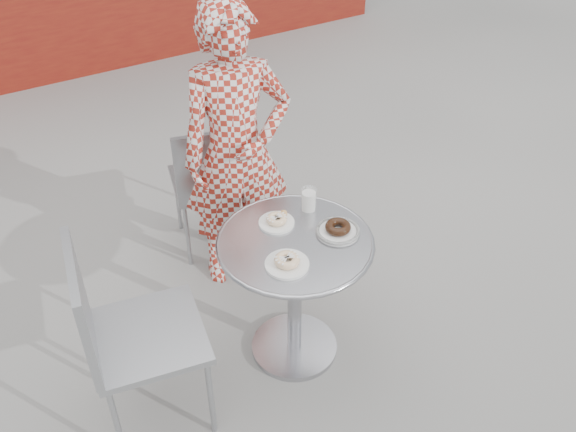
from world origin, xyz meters
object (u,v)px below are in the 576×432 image
bistro_table (295,270)px  plate_near (287,262)px  chair_far (212,206)px  plate_checker (338,230)px  chair_left (150,367)px  seated_person (237,152)px  plate_far (277,220)px  milk_cup (309,200)px

bistro_table → plate_near: plate_near is taller
chair_far → plate_checker: (0.18, -1.00, 0.46)m
chair_left → plate_near: (0.61, -0.12, 0.43)m
chair_far → seated_person: size_ratio=0.55×
chair_far → plate_near: (-0.12, -1.08, 0.46)m
bistro_table → seated_person: bearing=85.5°
chair_far → plate_far: 0.93m
seated_person → plate_near: seated_person is taller
seated_person → milk_cup: bearing=-65.9°
chair_left → plate_near: chair_left is taller
seated_person → bistro_table: bearing=-83.5°
bistro_table → chair_far: (0.01, 0.96, -0.27)m
chair_left → plate_checker: bearing=-83.5°
chair_left → seated_person: 1.13m
chair_far → plate_near: chair_far is taller
chair_left → chair_far: bearing=-27.8°
chair_far → plate_near: 1.18m
bistro_table → plate_far: 0.24m
seated_person → plate_checker: 0.73m
chair_left → plate_near: 0.75m
chair_far → plate_checker: size_ratio=4.33×
bistro_table → seated_person: size_ratio=0.45×
seated_person → plate_far: seated_person is taller
plate_near → plate_checker: 0.31m
bistro_table → chair_left: 0.76m
chair_far → chair_left: chair_left is taller
bistro_table → milk_cup: 0.33m
bistro_table → plate_checker: plate_checker is taller
bistro_table → seated_person: 0.71m
chair_left → milk_cup: size_ratio=8.56×
chair_far → seated_person: bearing=111.9°
milk_cup → chair_far: bearing=101.5°
plate_far → bistro_table: bearing=-86.6°
plate_checker → chair_left: bearing=177.1°
plate_far → plate_checker: (0.20, -0.19, -0.00)m
bistro_table → chair_left: bearing=179.9°
chair_far → plate_near: size_ratio=4.58×
plate_far → plate_near: size_ratio=0.87×
milk_cup → plate_far: bearing=-173.9°
bistro_table → plate_checker: size_ratio=3.58×
chair_left → seated_person: (0.77, 0.67, 0.48)m
plate_checker → milk_cup: size_ratio=1.76×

